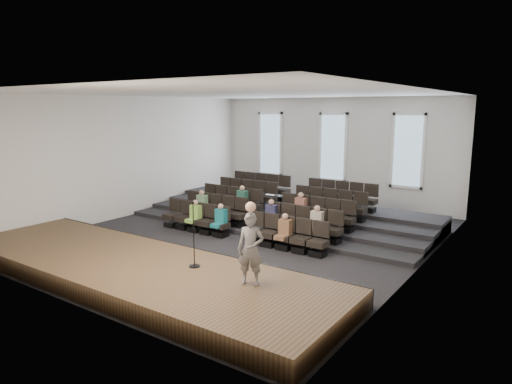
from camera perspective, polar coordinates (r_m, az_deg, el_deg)
ground at (r=16.38m, az=-1.15°, el=-5.51°), size 14.00×14.00×0.00m
ceiling at (r=15.76m, az=-1.22°, el=12.29°), size 12.00×14.00×0.02m
wall_back at (r=21.93m, az=9.64°, el=5.05°), size 12.00×0.04×5.00m
wall_front at (r=11.05m, az=-22.99°, el=-0.80°), size 12.00×0.04×5.00m
wall_left at (r=19.98m, az=-15.37°, el=4.31°), size 0.04×14.00×5.00m
wall_right at (r=13.32m, az=20.33°, el=1.17°), size 0.04×14.00×5.00m
stage at (r=12.72m, az=-14.89°, el=-9.42°), size 11.80×3.60×0.50m
stage_lip at (r=13.86m, az=-9.29°, el=-7.55°), size 11.80×0.06×0.52m
risers at (r=18.91m, az=4.47°, el=-2.75°), size 11.80×4.80×0.60m
seating_rows at (r=17.45m, az=1.80°, el=-2.21°), size 6.80×4.70×1.67m
windows at (r=21.85m, az=9.58°, el=5.56°), size 8.44×0.10×3.24m
audience at (r=16.43m, az=-0.51°, el=-2.53°), size 5.45×2.64×1.10m
speaker at (r=10.44m, az=-0.67°, el=-7.16°), size 0.71×0.59×1.68m
mic_stand at (r=11.77m, az=-7.76°, el=-6.88°), size 0.29×0.29×1.72m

